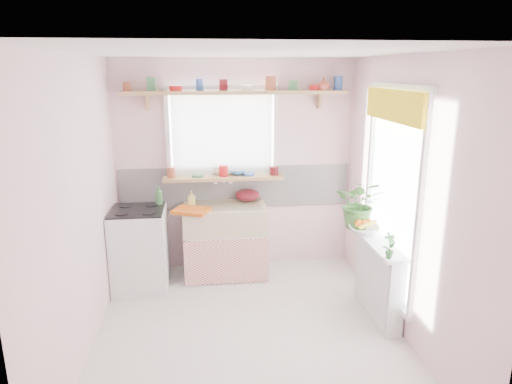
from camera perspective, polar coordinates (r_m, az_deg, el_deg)
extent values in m
plane|color=silver|center=(4.44, -0.87, -17.18)|extent=(3.20, 3.20, 0.00)
plane|color=white|center=(3.76, -1.03, 17.06)|extent=(3.20, 3.20, 0.00)
plane|color=#FFD5D9|center=(5.46, -2.60, 3.24)|extent=(2.80, 0.00, 2.80)
plane|color=#FFD5D9|center=(2.44, 2.84, -12.26)|extent=(2.80, 0.00, 2.80)
plane|color=#FFD5D9|center=(4.04, -21.16, -2.08)|extent=(0.00, 3.20, 3.20)
plane|color=#FFD5D9|center=(4.28, 18.05, -0.84)|extent=(0.00, 3.20, 3.20)
cube|color=white|center=(5.51, -2.56, 0.66)|extent=(2.74, 0.03, 0.50)
cube|color=pink|center=(5.56, -2.53, -1.34)|extent=(2.74, 0.02, 0.12)
cube|color=white|center=(5.38, -4.25, 7.36)|extent=(1.20, 0.01, 1.00)
cube|color=white|center=(5.32, -4.22, 7.26)|extent=(1.15, 0.02, 0.95)
cube|color=white|center=(4.45, 16.94, -0.15)|extent=(0.01, 1.10, 1.90)
cube|color=yellow|center=(4.29, 16.72, 10.32)|extent=(0.03, 1.20, 0.28)
cube|color=white|center=(5.46, -3.84, -7.52)|extent=(0.85, 0.55, 0.55)
cube|color=#D9583F|center=(5.20, -3.68, -8.70)|extent=(0.95, 0.02, 0.53)
cube|color=beige|center=(5.31, -3.92, -3.28)|extent=(0.95, 0.55, 0.30)
cylinder|color=silver|center=(5.44, -4.12, 1.54)|extent=(0.03, 0.22, 0.03)
cube|color=white|center=(5.21, -14.31, -7.04)|extent=(0.58, 0.58, 0.90)
cube|color=black|center=(5.06, -14.64, -2.26)|extent=(0.56, 0.56, 0.02)
cylinder|color=black|center=(4.95, -16.47, -2.61)|extent=(0.14, 0.14, 0.01)
cylinder|color=black|center=(4.90, -13.25, -2.53)|extent=(0.14, 0.14, 0.01)
cylinder|color=black|center=(5.21, -15.97, -1.68)|extent=(0.14, 0.14, 0.01)
cylinder|color=black|center=(5.17, -12.91, -1.60)|extent=(0.14, 0.14, 0.01)
cube|color=white|center=(4.72, 15.05, -10.50)|extent=(0.15, 0.90, 0.75)
cube|color=white|center=(4.56, 15.02, -6.15)|extent=(0.22, 0.95, 0.03)
cube|color=tan|center=(5.36, -4.10, 1.79)|extent=(1.40, 0.22, 0.04)
cube|color=tan|center=(5.23, -2.61, 12.32)|extent=(2.52, 0.24, 0.04)
cylinder|color=#A55133|center=(5.27, -15.85, 12.68)|extent=(0.11, 0.11, 0.12)
cylinder|color=#3F7F4C|center=(5.24, -12.95, 12.85)|extent=(0.11, 0.11, 0.12)
cylinder|color=red|center=(5.22, -10.00, 12.66)|extent=(0.11, 0.11, 0.06)
cylinder|color=#3359A5|center=(5.21, -7.06, 13.10)|extent=(0.11, 0.11, 0.12)
cylinder|color=#590F14|center=(5.21, -4.10, 13.18)|extent=(0.11, 0.11, 0.12)
cylinder|color=silver|center=(5.23, -1.15, 12.89)|extent=(0.11, 0.11, 0.06)
cylinder|color=#A55133|center=(5.26, 1.77, 13.22)|extent=(0.11, 0.11, 0.12)
cylinder|color=#3F7F4C|center=(5.31, 4.64, 13.20)|extent=(0.11, 0.11, 0.12)
cylinder|color=red|center=(5.37, 7.46, 12.82)|extent=(0.11, 0.11, 0.06)
cylinder|color=#3359A5|center=(5.43, 10.22, 13.06)|extent=(0.11, 0.11, 0.12)
cylinder|color=#A55133|center=(5.36, -10.76, 2.42)|extent=(0.11, 0.11, 0.12)
cylinder|color=#3F7F4C|center=(5.34, -7.44, 2.52)|extent=(0.11, 0.11, 0.12)
cylinder|color=red|center=(5.35, -4.11, 2.31)|extent=(0.11, 0.11, 0.06)
cylinder|color=#3359A5|center=(5.37, -0.80, 2.71)|extent=(0.11, 0.11, 0.12)
cylinder|color=#590F14|center=(5.41, 2.47, 2.79)|extent=(0.11, 0.11, 0.12)
cube|color=#CC5812|center=(5.07, -8.09, -2.31)|extent=(0.45, 0.40, 0.04)
ellipsoid|color=maroon|center=(5.46, -1.06, -0.37)|extent=(0.33, 0.33, 0.13)
imported|color=#356729|center=(4.80, 12.86, -1.42)|extent=(0.60, 0.57, 0.52)
imported|color=white|center=(4.73, 13.33, -4.57)|extent=(0.37, 0.37, 0.08)
imported|color=#286428|center=(4.14, 16.37, -6.44)|extent=(0.15, 0.13, 0.24)
imported|color=#F1E36B|center=(5.29, -8.05, -0.77)|extent=(0.08, 0.08, 0.18)
imported|color=silver|center=(5.40, -4.63, 2.67)|extent=(0.17, 0.17, 0.11)
imported|color=teal|center=(5.42, -2.37, 2.48)|extent=(0.23, 0.23, 0.06)
imported|color=#AB4734|center=(5.32, 8.43, 13.23)|extent=(0.17, 0.17, 0.15)
imported|color=#3C7940|center=(5.16, -12.06, -0.38)|extent=(0.10, 0.10, 0.22)
sphere|color=orange|center=(4.71, 13.37, -3.89)|extent=(0.08, 0.08, 0.08)
sphere|color=orange|center=(4.76, 13.93, -3.73)|extent=(0.08, 0.08, 0.08)
sphere|color=orange|center=(4.71, 12.72, -3.84)|extent=(0.08, 0.08, 0.08)
cylinder|color=yellow|center=(4.67, 13.81, -3.95)|extent=(0.18, 0.04, 0.10)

